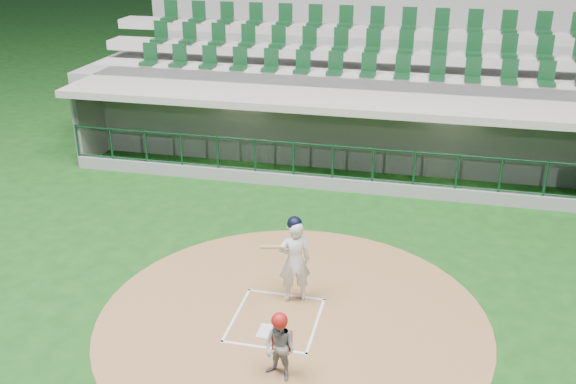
# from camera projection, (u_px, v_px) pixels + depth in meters

# --- Properties ---
(ground) EXTENTS (120.00, 120.00, 0.00)m
(ground) POSITION_uv_depth(u_px,v_px,m) (280.00, 311.00, 12.03)
(ground) COLOR #123F12
(ground) RESTS_ON ground
(dirt_circle) EXTENTS (7.20, 7.20, 0.01)m
(dirt_circle) POSITION_uv_depth(u_px,v_px,m) (293.00, 319.00, 11.79)
(dirt_circle) COLOR brown
(dirt_circle) RESTS_ON ground
(home_plate) EXTENTS (0.43, 0.43, 0.02)m
(home_plate) POSITION_uv_depth(u_px,v_px,m) (270.00, 332.00, 11.40)
(home_plate) COLOR silver
(home_plate) RESTS_ON dirt_circle
(batter_box_chalk) EXTENTS (1.55, 1.80, 0.01)m
(batter_box_chalk) POSITION_uv_depth(u_px,v_px,m) (276.00, 319.00, 11.76)
(batter_box_chalk) COLOR white
(batter_box_chalk) RESTS_ON ground
(dugout_structure) EXTENTS (16.40, 3.70, 3.00)m
(dugout_structure) POSITION_uv_depth(u_px,v_px,m) (347.00, 135.00, 18.60)
(dugout_structure) COLOR gray
(dugout_structure) RESTS_ON ground
(seating_deck) EXTENTS (17.00, 6.72, 5.15)m
(seating_deck) POSITION_uv_depth(u_px,v_px,m) (358.00, 93.00, 21.21)
(seating_deck) COLOR gray
(seating_deck) RESTS_ON ground
(batter) EXTENTS (0.90, 0.95, 1.76)m
(batter) POSITION_uv_depth(u_px,v_px,m) (294.00, 259.00, 12.03)
(batter) COLOR silver
(batter) RESTS_ON dirt_circle
(catcher) EXTENTS (0.67, 0.61, 1.21)m
(catcher) POSITION_uv_depth(u_px,v_px,m) (280.00, 346.00, 10.07)
(catcher) COLOR gray
(catcher) RESTS_ON dirt_circle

